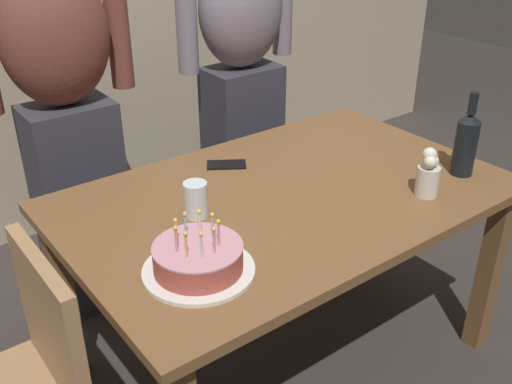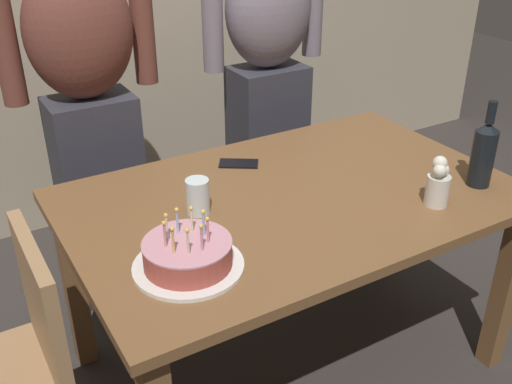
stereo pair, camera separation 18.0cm
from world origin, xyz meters
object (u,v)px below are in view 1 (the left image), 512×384
person_man_bearded (67,116)px  person_woman_cardigan (242,77)px  water_glass_near (196,200)px  wine_bottle (466,143)px  dining_chair (23,384)px  birthday_cake (198,260)px  flower_vase (428,174)px  cell_phone (226,165)px

person_man_bearded → person_woman_cardigan: same height
water_glass_near → wine_bottle: wine_bottle is taller
person_man_bearded → dining_chair: 1.08m
person_woman_cardigan → wine_bottle: bearing=100.7°
birthday_cake → person_woman_cardigan: size_ratio=0.19×
wine_bottle → flower_vase: bearing=-173.0°
cell_phone → wine_bottle: bearing=-8.1°
dining_chair → cell_phone: bearing=112.5°
water_glass_near → person_man_bearded: (-0.11, 0.75, 0.08)m
birthday_cake → person_woman_cardigan: person_woman_cardigan is taller
water_glass_near → dining_chair: bearing=-167.9°
cell_phone → person_man_bearded: (-0.39, 0.50, 0.13)m
water_glass_near → person_man_bearded: size_ratio=0.07×
person_man_bearded → person_woman_cardigan: bearing=-180.0°
water_glass_near → wine_bottle: (0.92, -0.32, 0.06)m
birthday_cake → dining_chair: bearing=165.1°
water_glass_near → cell_phone: 0.38m
birthday_cake → water_glass_near: size_ratio=2.67×
cell_phone → dining_chair: bearing=-124.2°
wine_bottle → person_man_bearded: 1.48m
cell_phone → dining_chair: dining_chair is taller
wine_bottle → flower_vase: (-0.23, -0.03, -0.04)m
water_glass_near → flower_vase: 0.77m
water_glass_near → person_woman_cardigan: (0.72, 0.75, 0.08)m
person_woman_cardigan → person_man_bearded: bearing=0.0°
birthday_cake → wine_bottle: 1.08m
dining_chair → flower_vase: bearing=80.8°
cell_phone → flower_vase: (0.40, -0.59, 0.07)m
birthday_cake → person_man_bearded: 1.01m
person_man_bearded → dining_chair: person_man_bearded is taller
water_glass_near → wine_bottle: size_ratio=0.38×
flower_vase → person_woman_cardigan: bearing=88.3°
water_glass_near → flower_vase: flower_vase is taller
cell_phone → person_woman_cardigan: size_ratio=0.09×
cell_phone → birthday_cake: bearing=-97.7°
person_man_bearded → flower_vase: bearing=126.1°
water_glass_near → person_man_bearded: 0.76m
water_glass_near → birthday_cake: bearing=-120.9°
cell_phone → water_glass_near: bearing=-106.0°
dining_chair → water_glass_near: bearing=102.1°
person_man_bearded → person_woman_cardigan: size_ratio=1.00×
wine_bottle → person_woman_cardigan: bearing=100.7°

